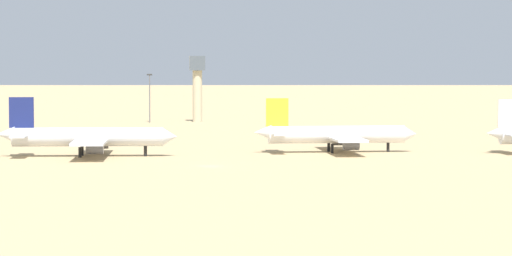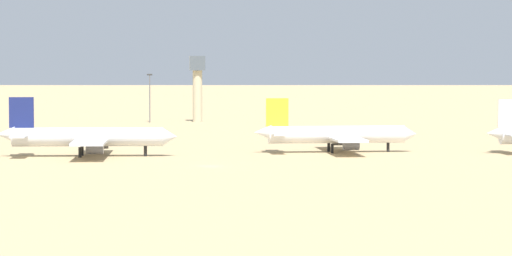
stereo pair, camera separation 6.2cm
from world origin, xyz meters
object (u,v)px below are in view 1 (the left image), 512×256
at_px(parked_jet_yellow_4, 335,135).
at_px(control_tower, 197,82).
at_px(light_pole_east, 150,95).
at_px(parked_jet_navy_3, 86,137).

bearing_deg(parked_jet_yellow_4, control_tower, 99.68).
height_order(control_tower, light_pole_east, control_tower).
xyz_separation_m(parked_jet_navy_3, light_pole_east, (11.84, 141.08, 5.13)).
distance_m(control_tower, light_pole_east, 16.84).
bearing_deg(light_pole_east, parked_jet_yellow_4, -72.04).
relative_size(parked_jet_yellow_4, light_pole_east, 2.29).
xyz_separation_m(parked_jet_yellow_4, control_tower, (-27.33, 136.92, 9.40)).
xyz_separation_m(parked_jet_navy_3, parked_jet_yellow_4, (55.19, 7.37, -0.19)).
bearing_deg(parked_jet_navy_3, control_tower, 80.28).
relative_size(parked_jet_navy_3, control_tower, 1.75).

